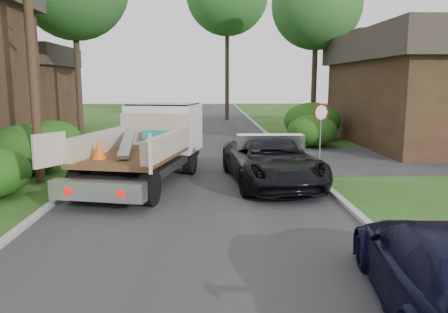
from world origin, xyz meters
name	(u,v)px	position (x,y,z in m)	size (l,w,h in m)	color
ground	(197,229)	(0.00, 0.00, 0.00)	(120.00, 120.00, 0.00)	#244513
road	(202,157)	(0.00, 10.00, 0.00)	(8.00, 90.00, 0.02)	#28282B
curb_left	(113,156)	(-4.10, 10.00, 0.06)	(0.20, 90.00, 0.12)	#9E9E99
curb_right	(291,155)	(4.10, 10.00, 0.06)	(0.20, 90.00, 0.12)	#9E9E99
stop_sign	(321,120)	(5.20, 9.00, 1.78)	(0.71, 0.32, 2.48)	slate
utility_pole	(30,27)	(-5.48, 4.98, 5.17)	(2.42, 1.25, 10.00)	#382619
house_left_far	(14,87)	(-13.50, 22.00, 3.05)	(7.56, 7.56, 6.00)	#322114
house_right	(439,87)	(13.00, 14.00, 3.16)	(9.72, 12.96, 6.20)	#322114
hedge_left_b	(27,149)	(-6.50, 6.50, 0.94)	(2.86, 2.86, 1.87)	#114510
hedge_left_c	(52,139)	(-6.80, 10.00, 0.85)	(2.60, 2.60, 1.70)	#114510
hedge_right_a	(312,131)	(5.80, 13.00, 0.85)	(2.60, 2.60, 1.70)	#114510
hedge_right_b	(312,121)	(6.50, 16.00, 1.10)	(3.38, 3.38, 2.21)	#114510
tree_right_far	(317,4)	(7.50, 20.00, 8.48)	(6.00, 6.00, 11.50)	#2D2119
flatbed_truck	(153,139)	(-1.67, 5.47, 1.42)	(4.30, 7.36, 2.62)	black
black_pickup	(271,161)	(2.40, 4.50, 0.80)	(2.66, 5.77, 1.60)	black
navy_suv	(448,270)	(3.74, -4.04, 0.72)	(2.02, 4.97, 1.44)	black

